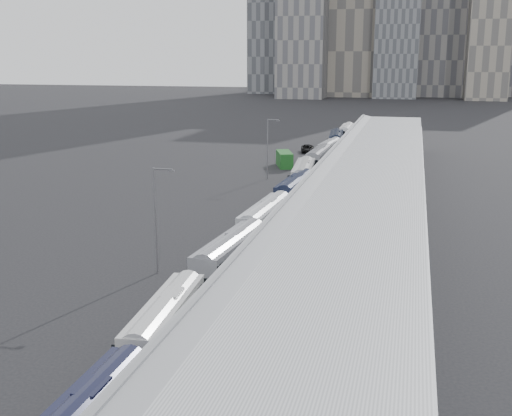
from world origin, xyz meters
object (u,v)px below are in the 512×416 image
(bus_3, at_px, (231,258))
(bus_10, at_px, (347,134))
(street_lamp_far, at_px, (269,145))
(bus_4, at_px, (266,222))
(bus_8, at_px, (330,150))
(bus_9, at_px, (336,142))
(bus_6, at_px, (303,177))
(bus_5, at_px, (296,193))
(shipping_container, at_px, (284,159))
(bus_7, at_px, (319,160))
(bus_2, at_px, (166,326))
(street_lamp_near, at_px, (157,214))
(suv, at_px, (308,149))

(bus_3, distance_m, bus_10, 98.45)
(bus_10, relative_size, street_lamp_far, 1.33)
(bus_4, relative_size, bus_8, 1.08)
(bus_9, bearing_deg, bus_6, -95.23)
(bus_8, relative_size, bus_9, 0.92)
(bus_5, xyz_separation_m, street_lamp_far, (-7.55, 16.92, 3.96))
(bus_10, height_order, shipping_container, bus_10)
(bus_10, bearing_deg, bus_7, -91.65)
(bus_9, bearing_deg, bus_2, -95.32)
(bus_5, height_order, bus_9, bus_9)
(shipping_container, bearing_deg, bus_4, -100.04)
(bus_9, bearing_deg, bus_7, -95.34)
(bus_5, relative_size, street_lamp_near, 1.34)
(bus_7, height_order, bus_9, bus_9)
(bus_10, xyz_separation_m, street_lamp_near, (-6.80, -99.55, 4.04))
(bus_5, height_order, street_lamp_far, street_lamp_far)
(bus_7, height_order, shipping_container, bus_7)
(bus_6, bearing_deg, suv, 92.97)
(bus_6, xyz_separation_m, street_lamp_far, (-6.71, 5.75, 3.92))
(bus_8, bearing_deg, bus_6, -84.98)
(bus_3, relative_size, street_lamp_near, 1.34)
(bus_3, height_order, suv, bus_3)
(bus_5, xyz_separation_m, bus_7, (-0.94, 28.53, -0.04))
(bus_4, xyz_separation_m, shipping_container, (-7.05, 45.57, -0.27))
(bus_4, height_order, bus_7, bus_4)
(bus_7, height_order, suv, bus_7)
(bus_2, distance_m, bus_5, 44.86)
(street_lamp_far, bearing_deg, shipping_container, 89.40)
(bus_7, relative_size, bus_8, 1.05)
(bus_2, height_order, bus_6, bus_6)
(bus_9, relative_size, bus_10, 1.03)
(bus_9, bearing_deg, street_lamp_far, -105.62)
(street_lamp_near, relative_size, suv, 1.75)
(bus_4, bearing_deg, suv, 98.74)
(bus_3, relative_size, bus_10, 1.02)
(bus_6, relative_size, bus_10, 1.05)
(shipping_container, bearing_deg, bus_6, -89.03)
(suv, bearing_deg, bus_7, -85.39)
(street_lamp_near, distance_m, shipping_container, 60.26)
(bus_8, height_order, street_lamp_far, street_lamp_far)
(bus_2, height_order, shipping_container, bus_2)
(bus_4, xyz_separation_m, bus_7, (-0.58, 44.65, -0.04))
(bus_5, xyz_separation_m, shipping_container, (-7.42, 29.45, -0.27))
(street_lamp_near, bearing_deg, shipping_container, 90.26)
(bus_8, bearing_deg, street_lamp_near, -89.80)
(bus_6, bearing_deg, bus_2, -95.32)
(suv, bearing_deg, shipping_container, -104.46)
(bus_5, bearing_deg, bus_8, 94.18)
(bus_5, bearing_deg, bus_6, 97.50)
(bus_6, relative_size, bus_7, 1.05)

